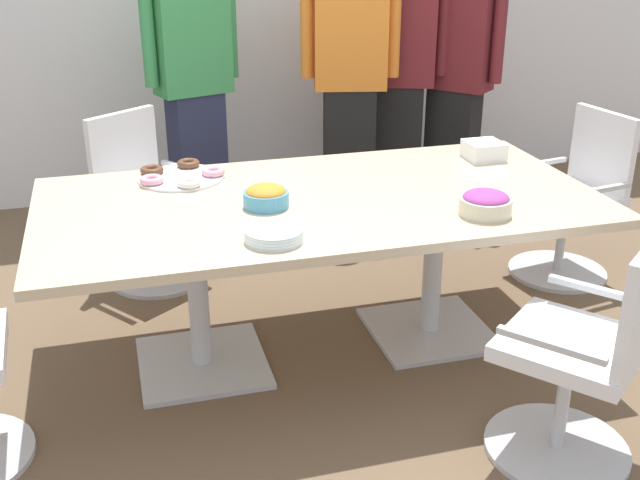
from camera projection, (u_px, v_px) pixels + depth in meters
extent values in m
cube|color=brown|center=(320.00, 349.00, 3.62)|extent=(10.00, 10.00, 0.01)
cube|color=#CCB793|center=(320.00, 202.00, 3.33)|extent=(2.40, 1.20, 0.04)
cube|color=silver|center=(203.00, 362.00, 3.47)|extent=(0.56, 0.56, 0.02)
cylinder|color=silver|center=(198.00, 292.00, 3.33)|extent=(0.09, 0.09, 0.69)
cube|color=silver|center=(429.00, 330.00, 3.75)|extent=(0.56, 0.56, 0.02)
cylinder|color=silver|center=(433.00, 263.00, 3.61)|extent=(0.09, 0.09, 0.69)
cylinder|color=silver|center=(556.00, 447.00, 2.92)|extent=(0.76, 0.76, 0.02)
cylinder|color=silver|center=(563.00, 400.00, 2.84)|extent=(0.05, 0.05, 0.41)
cube|color=white|center=(571.00, 345.00, 2.75)|extent=(0.65, 0.65, 0.06)
cube|color=silver|center=(551.00, 345.00, 2.52)|extent=(0.25, 0.31, 0.02)
cube|color=silver|center=(597.00, 290.00, 2.88)|extent=(0.25, 0.31, 0.02)
cylinder|color=silver|center=(557.00, 271.00, 4.36)|extent=(0.62, 0.62, 0.02)
cylinder|color=silver|center=(562.00, 236.00, 4.27)|extent=(0.05, 0.05, 0.41)
cube|color=white|center=(567.00, 197.00, 4.18)|extent=(0.53, 0.53, 0.06)
cube|color=white|center=(603.00, 149.00, 4.17)|extent=(0.11, 0.44, 0.42)
cube|color=silver|center=(603.00, 189.00, 3.93)|extent=(0.37, 0.09, 0.02)
cube|color=silver|center=(540.00, 163.00, 4.34)|extent=(0.37, 0.09, 0.02)
cylinder|color=silver|center=(160.00, 276.00, 4.30)|extent=(0.75, 0.75, 0.02)
cylinder|color=silver|center=(156.00, 241.00, 4.21)|extent=(0.05, 0.05, 0.41)
cube|color=white|center=(153.00, 201.00, 4.12)|extent=(0.64, 0.64, 0.06)
cube|color=white|center=(123.00, 151.00, 4.15)|extent=(0.38, 0.29, 0.42)
cube|color=silver|center=(185.00, 168.00, 4.25)|extent=(0.24, 0.31, 0.02)
cube|color=silver|center=(113.00, 192.00, 3.90)|extent=(0.24, 0.31, 0.02)
cube|color=#232842|center=(199.00, 161.00, 4.86)|extent=(0.37, 0.29, 0.87)
cube|color=#388C4C|center=(190.00, 35.00, 4.56)|extent=(0.49, 0.35, 0.69)
cylinder|color=#388C4C|center=(230.00, 26.00, 4.68)|extent=(0.10, 0.10, 0.62)
cylinder|color=#388C4C|center=(148.00, 33.00, 4.41)|extent=(0.10, 0.10, 0.62)
cube|color=black|center=(349.00, 155.00, 4.98)|extent=(0.36, 0.27, 0.87)
cube|color=orange|center=(351.00, 31.00, 4.67)|extent=(0.48, 0.31, 0.69)
cylinder|color=orange|center=(394.00, 25.00, 4.67)|extent=(0.10, 0.10, 0.62)
cylinder|color=orange|center=(307.00, 26.00, 4.64)|extent=(0.10, 0.10, 0.62)
cube|color=black|center=(396.00, 148.00, 5.17)|extent=(0.37, 0.30, 0.85)
cube|color=maroon|center=(401.00, 32.00, 4.87)|extent=(0.49, 0.36, 0.67)
cylinder|color=maroon|center=(443.00, 27.00, 4.84)|extent=(0.10, 0.10, 0.61)
cylinder|color=maroon|center=(359.00, 26.00, 4.87)|extent=(0.10, 0.10, 0.61)
cube|color=black|center=(451.00, 149.00, 5.20)|extent=(0.36, 0.37, 0.82)
cube|color=maroon|center=(459.00, 38.00, 4.91)|extent=(0.45, 0.48, 0.65)
cylinder|color=maroon|center=(499.00, 36.00, 4.76)|extent=(0.11, 0.11, 0.59)
cylinder|color=maroon|center=(422.00, 29.00, 5.03)|extent=(0.11, 0.11, 0.59)
cylinder|color=#4C9EC6|center=(266.00, 199.00, 3.20)|extent=(0.19, 0.19, 0.07)
ellipsoid|color=orange|center=(266.00, 192.00, 3.19)|extent=(0.17, 0.17, 0.06)
cylinder|color=beige|center=(485.00, 206.00, 3.12)|extent=(0.21, 0.21, 0.07)
ellipsoid|color=#9E3D8E|center=(486.00, 198.00, 3.11)|extent=(0.19, 0.19, 0.06)
cylinder|color=white|center=(181.00, 178.00, 3.55)|extent=(0.39, 0.39, 0.01)
torus|color=pink|center=(213.00, 172.00, 3.56)|extent=(0.11, 0.11, 0.03)
torus|color=brown|center=(188.00, 163.00, 3.68)|extent=(0.11, 0.11, 0.03)
torus|color=brown|center=(152.00, 170.00, 3.58)|extent=(0.11, 0.11, 0.03)
torus|color=pink|center=(152.00, 180.00, 3.45)|extent=(0.11, 0.11, 0.03)
torus|color=white|center=(189.00, 183.00, 3.42)|extent=(0.11, 0.11, 0.03)
cylinder|color=white|center=(274.00, 240.00, 2.88)|extent=(0.22, 0.22, 0.01)
cylinder|color=silver|center=(274.00, 239.00, 2.88)|extent=(0.22, 0.22, 0.01)
cylinder|color=white|center=(274.00, 237.00, 2.88)|extent=(0.22, 0.22, 0.01)
cylinder|color=silver|center=(274.00, 236.00, 2.87)|extent=(0.22, 0.22, 0.01)
cylinder|color=white|center=(274.00, 234.00, 2.87)|extent=(0.22, 0.22, 0.01)
cylinder|color=silver|center=(274.00, 233.00, 2.87)|extent=(0.22, 0.22, 0.01)
cylinder|color=white|center=(274.00, 231.00, 2.87)|extent=(0.22, 0.22, 0.01)
cylinder|color=silver|center=(274.00, 230.00, 2.86)|extent=(0.22, 0.22, 0.01)
cube|color=white|center=(484.00, 150.00, 3.82)|extent=(0.18, 0.18, 0.09)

